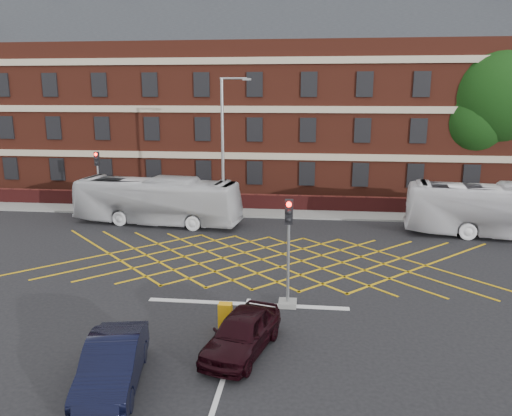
# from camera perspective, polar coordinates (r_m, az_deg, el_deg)

# --- Properties ---
(ground) EXTENTS (120.00, 120.00, 0.00)m
(ground) POSITION_cam_1_polar(r_m,az_deg,el_deg) (23.34, 0.14, -7.48)
(ground) COLOR black
(ground) RESTS_ON ground
(victorian_building) EXTENTS (51.00, 12.17, 20.40)m
(victorian_building) POSITION_cam_1_polar(r_m,az_deg,el_deg) (43.79, 3.79, 12.52)
(victorian_building) COLOR #582216
(victorian_building) RESTS_ON ground
(boundary_wall) EXTENTS (56.00, 0.50, 1.10)m
(boundary_wall) POSITION_cam_1_polar(r_m,az_deg,el_deg) (35.64, 2.49, 0.63)
(boundary_wall) COLOR #461312
(boundary_wall) RESTS_ON ground
(far_pavement) EXTENTS (60.00, 3.00, 0.12)m
(far_pavement) POSITION_cam_1_polar(r_m,az_deg,el_deg) (34.78, 2.37, -0.51)
(far_pavement) COLOR slate
(far_pavement) RESTS_ON ground
(box_junction_hatching) EXTENTS (8.22, 8.22, 0.02)m
(box_junction_hatching) POSITION_cam_1_polar(r_m,az_deg,el_deg) (25.21, 0.65, -5.89)
(box_junction_hatching) COLOR #CC990C
(box_junction_hatching) RESTS_ON ground
(stop_line) EXTENTS (8.00, 0.30, 0.02)m
(stop_line) POSITION_cam_1_polar(r_m,az_deg,el_deg) (20.12, -1.00, -10.91)
(stop_line) COLOR silver
(stop_line) RESTS_ON ground
(centre_line) EXTENTS (0.15, 14.00, 0.02)m
(centre_line) POSITION_cam_1_polar(r_m,az_deg,el_deg) (14.49, -4.64, -21.27)
(centre_line) COLOR silver
(centre_line) RESTS_ON ground
(bus_left) EXTENTS (10.95, 3.85, 2.99)m
(bus_left) POSITION_cam_1_polar(r_m,az_deg,el_deg) (32.33, -11.25, 0.82)
(bus_left) COLOR silver
(bus_left) RESTS_ON ground
(bus_right) EXTENTS (11.50, 4.10, 3.13)m
(bus_right) POSITION_cam_1_polar(r_m,az_deg,el_deg) (32.13, 26.74, -0.28)
(bus_right) COLOR silver
(bus_right) RESTS_ON ground
(car_navy) EXTENTS (2.26, 4.45, 1.40)m
(car_navy) POSITION_cam_1_polar(r_m,az_deg,el_deg) (15.30, -16.09, -16.75)
(car_navy) COLOR black
(car_navy) RESTS_ON ground
(car_maroon) EXTENTS (2.55, 4.22, 1.35)m
(car_maroon) POSITION_cam_1_polar(r_m,az_deg,el_deg) (16.48, -1.62, -14.04)
(car_maroon) COLOR black
(car_maroon) RESTS_ON ground
(deciduous_tree) EXTENTS (8.08, 7.98, 11.91)m
(deciduous_tree) POSITION_cam_1_polar(r_m,az_deg,el_deg) (42.18, 25.15, 10.69)
(deciduous_tree) COLOR black
(deciduous_tree) RESTS_ON ground
(traffic_light_near) EXTENTS (0.70, 0.70, 4.27)m
(traffic_light_near) POSITION_cam_1_polar(r_m,az_deg,el_deg) (19.38, 3.70, -6.31)
(traffic_light_near) COLOR slate
(traffic_light_near) RESTS_ON ground
(traffic_light_far) EXTENTS (0.70, 0.70, 4.27)m
(traffic_light_far) POSITION_cam_1_polar(r_m,az_deg,el_deg) (36.18, -17.51, 2.19)
(traffic_light_far) COLOR slate
(traffic_light_far) RESTS_ON ground
(street_lamp) EXTENTS (2.25, 1.00, 9.07)m
(street_lamp) POSITION_cam_1_polar(r_m,az_deg,el_deg) (30.82, -3.66, 3.56)
(street_lamp) COLOR slate
(street_lamp) RESTS_ON ground
(direction_signs) EXTENTS (1.10, 0.16, 2.20)m
(direction_signs) POSITION_cam_1_polar(r_m,az_deg,el_deg) (37.27, -18.45, 1.81)
(direction_signs) COLOR gray
(direction_signs) RESTS_ON ground
(utility_cabinet) EXTENTS (0.47, 0.35, 1.00)m
(utility_cabinet) POSITION_cam_1_polar(r_m,az_deg,el_deg) (17.93, -3.52, -12.32)
(utility_cabinet) COLOR #ECA20D
(utility_cabinet) RESTS_ON ground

